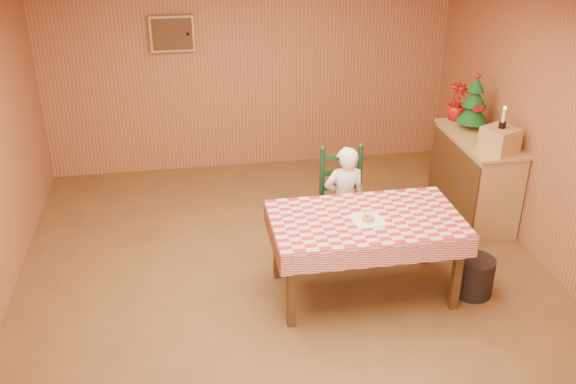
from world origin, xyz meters
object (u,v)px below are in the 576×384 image
(dining_table, at_px, (366,226))
(ladder_chair, at_px, (343,203))
(shelf_unit, at_px, (474,177))
(seated_child, at_px, (344,200))
(storage_bin, at_px, (474,276))
(crate, at_px, (500,140))
(christmas_tree, at_px, (474,104))

(dining_table, xyz_separation_m, ladder_chair, (0.00, 0.79, -0.18))
(shelf_unit, bearing_deg, ladder_chair, -164.64)
(seated_child, bearing_deg, storage_bin, 136.79)
(storage_bin, bearing_deg, crate, 58.73)
(christmas_tree, bearing_deg, dining_table, -137.26)
(ladder_chair, distance_m, storage_bin, 1.42)
(seated_child, xyz_separation_m, storage_bin, (0.98, -0.92, -0.39))
(christmas_tree, height_order, storage_bin, christmas_tree)
(ladder_chair, distance_m, christmas_tree, 1.87)
(shelf_unit, relative_size, crate, 4.13)
(shelf_unit, bearing_deg, crate, -88.77)
(seated_child, height_order, storage_bin, seated_child)
(seated_child, bearing_deg, shelf_unit, -162.74)
(dining_table, xyz_separation_m, seated_child, (-0.00, 0.73, -0.13))
(dining_table, relative_size, shelf_unit, 1.34)
(storage_bin, bearing_deg, shelf_unit, 66.77)
(seated_child, relative_size, shelf_unit, 0.91)
(dining_table, distance_m, christmas_tree, 2.23)
(christmas_tree, distance_m, storage_bin, 2.05)
(christmas_tree, bearing_deg, storage_bin, -110.30)
(crate, height_order, christmas_tree, christmas_tree)
(seated_child, bearing_deg, crate, -176.68)
(ladder_chair, xyz_separation_m, seated_child, (-0.00, -0.06, 0.06))
(dining_table, xyz_separation_m, christmas_tree, (1.59, 1.47, 0.52))
(storage_bin, bearing_deg, ladder_chair, 135.07)
(dining_table, bearing_deg, crate, 27.30)
(shelf_unit, bearing_deg, dining_table, -142.35)
(ladder_chair, relative_size, seated_child, 0.96)
(dining_table, xyz_separation_m, crate, (1.59, 0.82, 0.37))
(seated_child, height_order, shelf_unit, seated_child)
(shelf_unit, distance_m, crate, 0.71)
(storage_bin, bearing_deg, christmas_tree, 69.70)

